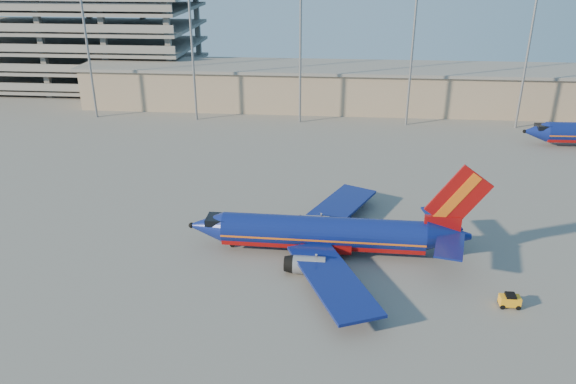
{
  "coord_description": "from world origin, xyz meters",
  "views": [
    {
      "loc": [
        2.02,
        -57.28,
        30.32
      ],
      "look_at": [
        -3.41,
        3.13,
        4.0
      ],
      "focal_mm": 35.0,
      "sensor_mm": 36.0,
      "label": 1
    }
  ],
  "objects": [
    {
      "name": "ground",
      "position": [
        0.0,
        0.0,
        0.0
      ],
      "size": [
        220.0,
        220.0,
        0.0
      ],
      "primitive_type": "plane",
      "color": "slate",
      "rests_on": "ground"
    },
    {
      "name": "terminal_building",
      "position": [
        10.0,
        58.0,
        4.32
      ],
      "size": [
        122.0,
        16.0,
        8.5
      ],
      "color": "gray",
      "rests_on": "ground"
    },
    {
      "name": "parking_garage",
      "position": [
        -62.0,
        74.05,
        11.73
      ],
      "size": [
        62.0,
        32.0,
        21.4
      ],
      "color": "slate",
      "rests_on": "ground"
    },
    {
      "name": "light_mast_row",
      "position": [
        5.0,
        46.0,
        17.55
      ],
      "size": [
        101.6,
        1.6,
        28.65
      ],
      "color": "gray",
      "rests_on": "ground"
    },
    {
      "name": "aircraft_main",
      "position": [
        1.69,
        -3.67,
        2.29
      ],
      "size": [
        31.65,
        30.46,
        10.72
      ],
      "rotation": [
        0.0,
        0.0,
        -0.02
      ],
      "color": "navy",
      "rests_on": "ground"
    },
    {
      "name": "baggage_tug",
      "position": [
        18.46,
        -12.34,
        0.69
      ],
      "size": [
        1.86,
        1.12,
        1.33
      ],
      "rotation": [
        0.0,
        0.0,
        0.0
      ],
      "color": "#FBA516",
      "rests_on": "ground"
    }
  ]
}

